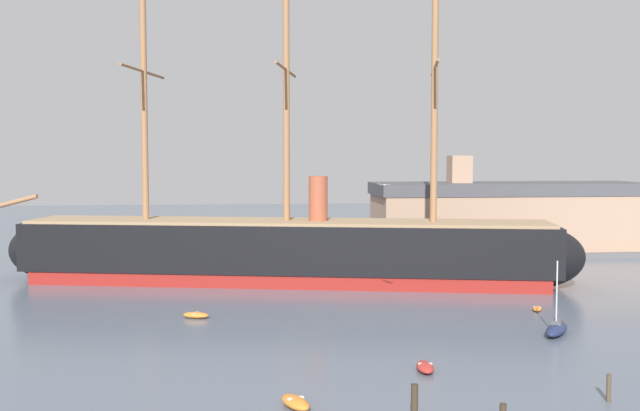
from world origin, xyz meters
name	(u,v)px	position (x,y,z in m)	size (l,w,h in m)	color
tall_ship	(287,250)	(-5.48, 53.97, 3.96)	(74.70, 22.99, 36.34)	maroon
dinghy_foreground_left	(295,402)	(-7.84, 9.68, 0.34)	(2.25, 3.12, 0.68)	orange
dinghy_near_centre	(425,367)	(1.84, 16.27, 0.32)	(1.42, 2.80, 0.64)	#B22D28
sailboat_mid_right	(557,329)	(15.66, 25.62, 0.54)	(4.05, 4.83, 6.37)	#1E284C
dinghy_alongside_bow	(196,315)	(-15.22, 35.49, 0.30)	(2.71, 1.83, 0.59)	orange
dinghy_alongside_stern	(537,309)	(17.89, 35.14, 0.23)	(1.58, 2.07, 0.45)	orange
motorboat_distant_centre	(326,266)	(0.18, 62.18, 0.67)	(4.69, 2.32, 1.90)	#236670
mooring_piling_left_pair	(414,405)	(-1.41, 5.94, 1.20)	(0.41, 0.41, 2.40)	#382B1E
mooring_piling_right_pair	(609,388)	(11.53, 8.69, 0.87)	(0.29, 0.29, 1.74)	#4C3D2D
dockside_warehouse_right	(508,218)	(30.59, 77.34, 5.47)	(45.55, 15.55, 15.20)	#565659
seagull_in_flight	(384,185)	(1.42, 29.30, 12.69)	(1.00, 0.76, 0.13)	silver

